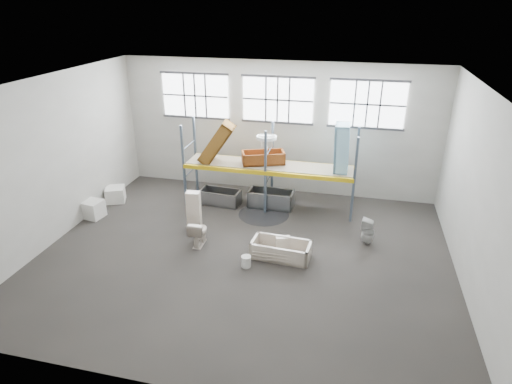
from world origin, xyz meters
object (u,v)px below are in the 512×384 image
(blue_tub_upright, at_px, (342,148))
(bucket, at_px, (246,261))
(toilet_white, at_px, (368,231))
(rust_tub_flat, at_px, (263,157))
(steel_tub_right, at_px, (271,198))
(toilet_beige, at_px, (199,232))
(cistern_tall, at_px, (194,211))
(carton_near, at_px, (92,209))
(bathtub_beige, at_px, (281,249))
(steel_tub_left, at_px, (220,197))

(blue_tub_upright, relative_size, bucket, 5.01)
(toilet_white, xyz_separation_m, rust_tub_flat, (-3.78, 2.07, 1.39))
(toilet_white, relative_size, steel_tub_right, 0.53)
(toilet_beige, relative_size, rust_tub_flat, 0.56)
(cistern_tall, height_order, toilet_white, cistern_tall)
(toilet_beige, xyz_separation_m, cistern_tall, (-0.46, 0.84, 0.26))
(blue_tub_upright, distance_m, carton_near, 8.84)
(carton_near, bearing_deg, cistern_tall, -0.59)
(bathtub_beige, distance_m, rust_tub_flat, 3.99)
(steel_tub_right, xyz_separation_m, blue_tub_upright, (2.38, 0.04, 2.10))
(toilet_beige, height_order, rust_tub_flat, rust_tub_flat)
(steel_tub_left, relative_size, rust_tub_flat, 0.98)
(rust_tub_flat, bearing_deg, carton_near, -156.46)
(bathtub_beige, xyz_separation_m, carton_near, (-6.86, 1.02, 0.05))
(bathtub_beige, height_order, toilet_white, toilet_white)
(toilet_white, height_order, carton_near, toilet_white)
(toilet_white, distance_m, steel_tub_right, 3.95)
(bathtub_beige, bearing_deg, toilet_white, 33.06)
(rust_tub_flat, xyz_separation_m, blue_tub_upright, (2.72, -0.09, 0.57))
(blue_tub_upright, height_order, bucket, blue_tub_upright)
(steel_tub_right, xyz_separation_m, rust_tub_flat, (-0.33, 0.13, 1.52))
(bathtub_beige, height_order, bucket, bathtub_beige)
(bathtub_beige, relative_size, carton_near, 2.43)
(toilet_beige, height_order, steel_tub_right, toilet_beige)
(bathtub_beige, bearing_deg, blue_tub_upright, 71.22)
(carton_near, bearing_deg, bucket, -16.15)
(blue_tub_upright, bearing_deg, steel_tub_left, -176.31)
(bucket, bearing_deg, bathtub_beige, 39.25)
(toilet_beige, distance_m, rust_tub_flat, 3.81)
(bucket, bearing_deg, toilet_white, 31.89)
(bathtub_beige, xyz_separation_m, rust_tub_flat, (-1.31, 3.43, 1.57))
(cistern_tall, distance_m, bucket, 2.81)
(toilet_beige, bearing_deg, cistern_tall, -61.72)
(bathtub_beige, bearing_deg, steel_tub_left, 136.99)
(toilet_white, xyz_separation_m, steel_tub_left, (-5.32, 1.70, -0.16))
(toilet_beige, relative_size, steel_tub_right, 0.51)
(toilet_beige, bearing_deg, steel_tub_left, -85.87)
(toilet_beige, height_order, blue_tub_upright, blue_tub_upright)
(toilet_white, bearing_deg, bathtub_beige, -52.34)
(steel_tub_left, distance_m, bucket, 4.26)
(toilet_white, xyz_separation_m, carton_near, (-9.33, -0.35, -0.13))
(steel_tub_right, relative_size, carton_near, 2.31)
(rust_tub_flat, relative_size, carton_near, 2.11)
(bucket, bearing_deg, steel_tub_right, 91.35)
(steel_tub_left, bearing_deg, toilet_white, -17.73)
(toilet_beige, xyz_separation_m, bucket, (1.73, -0.86, -0.25))
(toilet_white, bearing_deg, steel_tub_left, -99.02)
(carton_near, bearing_deg, toilet_white, 2.15)
(steel_tub_right, bearing_deg, steel_tub_left, -172.75)
(cistern_tall, xyz_separation_m, steel_tub_right, (2.09, 2.33, -0.38))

